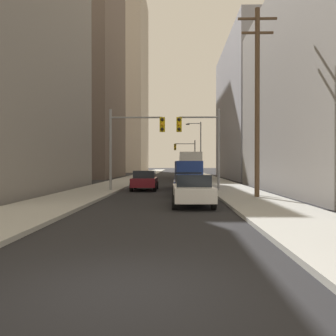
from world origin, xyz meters
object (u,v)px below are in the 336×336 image
Objects in this scene: cargo_van_blue at (188,173)px; traffic_signal_near_right at (200,136)px; traffic_signal_near_left at (134,136)px; sedan_white at (193,190)px; sedan_maroon at (145,180)px; traffic_signal_far_right at (186,152)px; city_bus at (190,165)px; sedan_navy at (188,184)px.

cargo_van_blue is 4.44m from traffic_signal_near_right.
traffic_signal_near_left is (-3.98, -3.41, 2.77)m from cargo_van_blue.
sedan_maroon is at bearing 107.02° from sedan_white.
traffic_signal_far_right reaches higher than sedan_white.
city_bus is at bearing -89.55° from traffic_signal_far_right.
cargo_van_blue is at bearing -91.18° from traffic_signal_far_right.
traffic_signal_near_left is at bearing 179.99° from traffic_signal_near_right.
traffic_signal_far_right is at bearing 88.96° from sedan_white.
city_bus is 2.74× the size of sedan_navy.
cargo_van_blue is at bearing 89.29° from sedan_white.
sedan_white is 10.98m from sedan_maroon.
traffic_signal_far_right is (-0.19, 33.37, 0.02)m from traffic_signal_near_right.
traffic_signal_near_right is 1.00× the size of traffic_signal_far_right.
sedan_white is 9.52m from traffic_signal_near_right.
traffic_signal_near_right is (4.79, -0.00, -0.05)m from traffic_signal_near_left.
city_bus reaches higher than sedan_white.
traffic_signal_far_right is at bearing 90.45° from city_bus.
traffic_signal_far_right is at bearing 90.33° from traffic_signal_near_right.
traffic_signal_near_left reaches higher than sedan_navy.
city_bus reaches higher than cargo_van_blue.
traffic_signal_far_right is (4.60, 33.37, -0.02)m from traffic_signal_near_left.
sedan_navy is at bearing -91.69° from cargo_van_blue.
traffic_signal_near_left is at bearing -97.85° from traffic_signal_far_right.
sedan_white is 5.51m from sedan_navy.
traffic_signal_near_right is (0.81, -3.41, 2.72)m from cargo_van_blue.
cargo_van_blue is 12.32m from sedan_white.
sedan_navy is at bearing 90.51° from sedan_white.
traffic_signal_near_left reaches higher than sedan_white.
city_bus is 20.03m from traffic_signal_near_left.
sedan_maroon is 0.70× the size of traffic_signal_near_left.
city_bus is 2.71× the size of sedan_white.
sedan_white and sedan_navy have the same top height.
traffic_signal_near_left is 4.79m from traffic_signal_near_right.
traffic_signal_near_left and traffic_signal_far_right have the same top height.
traffic_signal_near_right is at bearing -76.68° from cargo_van_blue.
sedan_white is (-0.15, -12.31, -0.52)m from cargo_van_blue.
cargo_van_blue is 30.09m from traffic_signal_far_right.
traffic_signal_near_right reaches higher than sedan_navy.
sedan_navy is (-0.93, -22.74, -1.16)m from city_bus.
city_bus is at bearing 77.02° from sedan_maroon.
cargo_van_blue is at bearing 40.55° from traffic_signal_near_left.
cargo_van_blue is 0.88× the size of traffic_signal_near_right.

